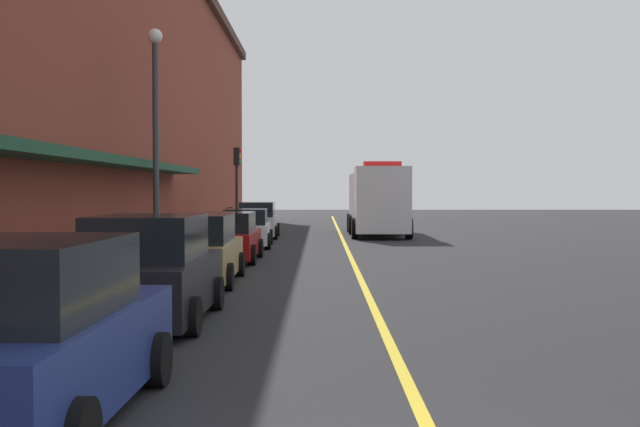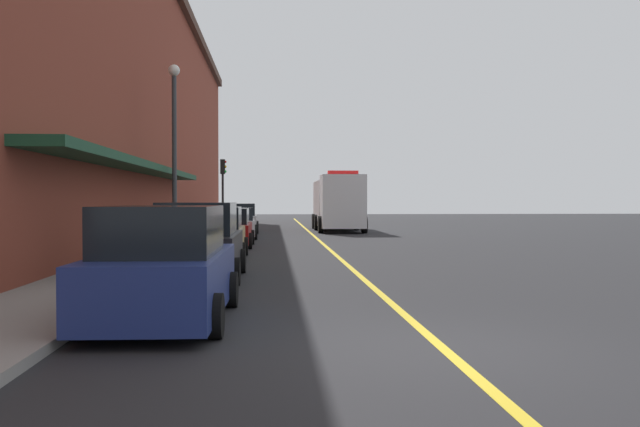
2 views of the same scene
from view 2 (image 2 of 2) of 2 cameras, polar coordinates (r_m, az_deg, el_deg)
The scene contains 16 objects.
ground_plane at distance 33.62m, azimuth -0.31°, elevation -2.12°, with size 112.00×112.00×0.00m, color #232326.
sidewalk_left at distance 33.78m, azimuth -10.87°, elevation -2.00°, with size 2.40×70.00×0.15m, color gray.
lane_center_stripe at distance 33.62m, azimuth -0.31°, elevation -2.12°, with size 0.16×70.00×0.01m, color gold.
brick_building_left at distance 34.11m, azimuth -20.03°, elevation 9.16°, with size 9.29×64.00×13.41m.
parked_car_0 at distance 10.81m, azimuth -13.27°, elevation -4.59°, with size 2.18×4.47×1.84m.
parked_car_1 at distance 16.42m, azimuth -10.36°, elevation -2.57°, with size 2.16×4.27×1.87m.
parked_car_2 at distance 21.89m, azimuth -8.86°, elevation -1.81°, with size 1.98×4.64×1.71m.
parked_car_3 at distance 27.55m, azimuth -7.85°, elevation -1.30°, with size 2.03×4.27×1.59m.
parked_car_4 at distance 33.58m, azimuth -7.18°, elevation -0.89°, with size 2.17×4.38×1.54m.
parked_car_5 at distance 39.35m, azimuth -6.75°, elevation -0.48°, with size 2.06×4.53×1.72m.
box_truck at distance 41.61m, azimuth 1.51°, elevation 0.89°, with size 2.84×8.66×3.62m.
parking_meter_0 at distance 13.13m, azimuth -17.92°, elevation -2.70°, with size 0.14×0.18×1.33m.
parking_meter_1 at distance 38.32m, azimuth -8.79°, elevation -0.15°, with size 0.14×0.18×1.33m.
parking_meter_2 at distance 39.78m, azimuth -8.61°, elevation -0.10°, with size 0.14×0.18×1.33m.
street_lamp_left at distance 26.10m, azimuth -12.39°, elevation 6.57°, with size 0.44×0.44×6.94m.
traffic_light_near at distance 41.73m, azimuth -8.33°, elevation 2.84°, with size 0.38×0.36×4.30m.
Camera 2 is at (-2.21, -8.49, 1.94)m, focal length 37.32 mm.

